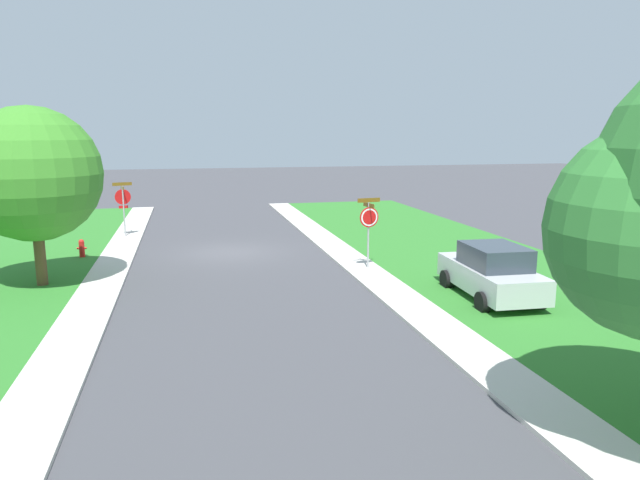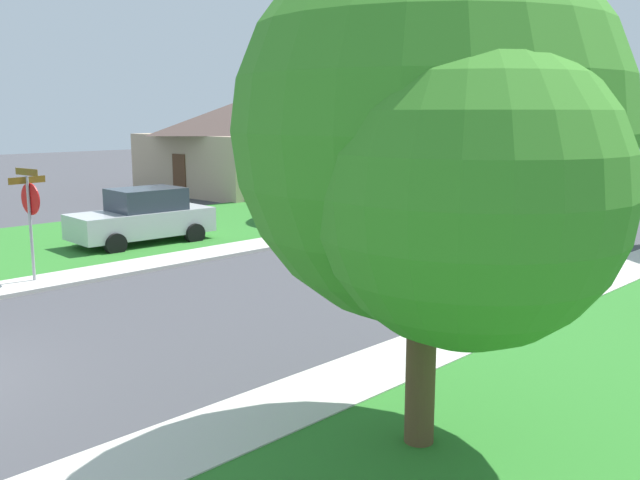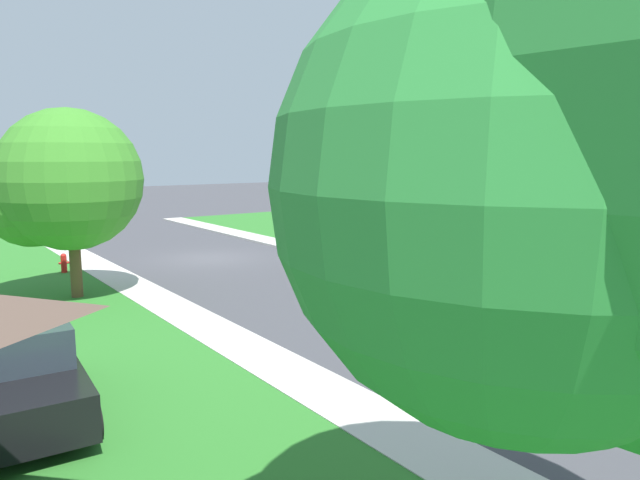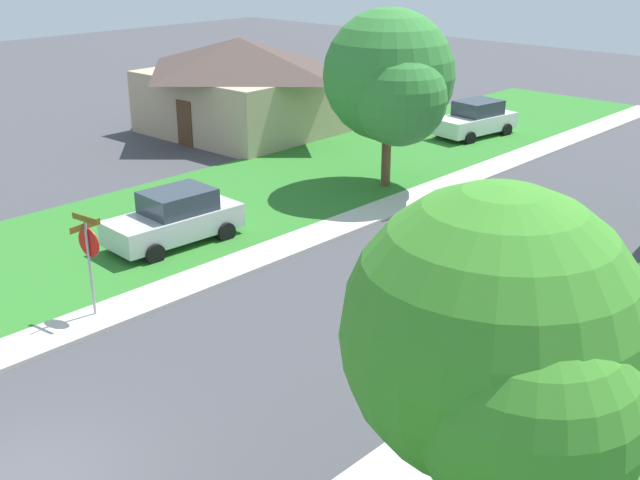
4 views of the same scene
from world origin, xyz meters
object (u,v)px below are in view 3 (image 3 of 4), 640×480
object	(u,v)px
tree_corner_large	(61,184)
car_silver_far_down_street	(481,250)
stop_sign_far_corner	(358,218)
stop_sign_near_corner	(68,214)
fire_hydrant	(64,263)
car_black_driveway_right	(19,373)

from	to	relation	value
tree_corner_large	car_silver_far_down_street	bearing A→B (deg)	160.97
stop_sign_far_corner	car_silver_far_down_street	world-z (taller)	stop_sign_far_corner
car_silver_far_down_street	stop_sign_far_corner	bearing A→B (deg)	-60.37
stop_sign_near_corner	tree_corner_large	world-z (taller)	tree_corner_large
stop_sign_far_corner	fire_hydrant	size ratio (longest dim) A/B	3.34
stop_sign_near_corner	car_silver_far_down_street	distance (m)	18.48
car_silver_far_down_street	stop_sign_near_corner	bearing A→B (deg)	-48.26
car_black_driveway_right	fire_hydrant	xyz separation A→B (m)	(-3.52, -12.82, -0.44)
stop_sign_far_corner	tree_corner_large	world-z (taller)	tree_corner_large
car_silver_far_down_street	fire_hydrant	xyz separation A→B (m)	(13.56, -9.15, -0.44)
car_black_driveway_right	car_silver_far_down_street	xyz separation A→B (m)	(-17.08, -3.67, 0.00)
stop_sign_near_corner	tree_corner_large	bearing A→B (deg)	76.63
stop_sign_far_corner	stop_sign_near_corner	bearing A→B (deg)	-43.57
car_black_driveway_right	tree_corner_large	bearing A→B (deg)	-107.36
stop_sign_near_corner	car_silver_far_down_street	xyz separation A→B (m)	(-12.29, 13.77, -1.00)
stop_sign_near_corner	fire_hydrant	xyz separation A→B (m)	(1.27, 4.62, -1.44)
car_silver_far_down_street	tree_corner_large	world-z (taller)	tree_corner_large
car_black_driveway_right	fire_hydrant	size ratio (longest dim) A/B	5.32
car_black_driveway_right	car_silver_far_down_street	distance (m)	17.47
stop_sign_near_corner	car_silver_far_down_street	world-z (taller)	stop_sign_near_corner
car_silver_far_down_street	tree_corner_large	bearing A→B (deg)	-19.03
car_silver_far_down_street	fire_hydrant	distance (m)	16.36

